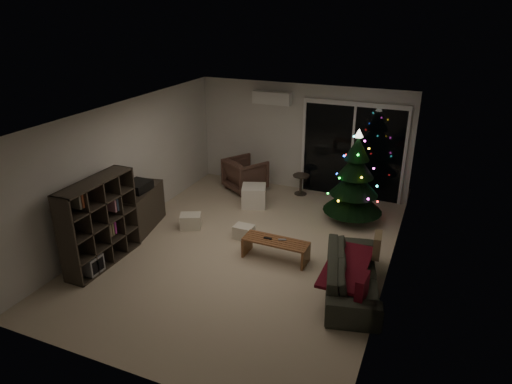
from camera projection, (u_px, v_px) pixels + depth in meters
The scene contains 18 objects.
room at pixel (296, 175), 9.01m from camera, with size 6.50×7.51×2.60m.
bookshelf at pixel (91, 221), 7.70m from camera, with size 0.38×1.52×1.52m, color #2B251D, non-canonical shape.
media_cabinet at pixel (140, 209), 8.95m from camera, with size 0.49×1.30×0.81m, color #2B251D.
stereo at pixel (138, 186), 8.76m from camera, with size 0.41×0.49×0.17m, color black.
armchair at pixel (245, 174), 10.82m from camera, with size 0.82×0.85×0.77m, color #4C3026.
ottoman at pixel (254, 196), 10.02m from camera, with size 0.51×0.51×0.46m, color white.
cardboard_box_a at pixel (191, 221), 9.06m from camera, with size 0.40×0.31×0.29m, color silver.
cardboard_box_b at pixel (244, 232), 8.68m from camera, with size 0.37×0.28×0.26m, color silver.
side_table at pixel (301, 185), 10.62m from camera, with size 0.38×0.38×0.48m, color #2B251D.
floor_lamp at pixel (267, 149), 11.20m from camera, with size 0.26×0.26×1.64m, color black.
sofa at pixel (352, 275), 7.03m from camera, with size 1.99×0.78×0.58m, color black.
sofa_throw at pixel (347, 266), 7.02m from camera, with size 0.62×1.44×0.05m, color maroon.
cushion_a at pixel (377, 245), 7.41m from camera, with size 0.11×0.38×0.38m, color #937454.
cushion_b at pixel (362, 288), 6.30m from camera, with size 0.11×0.38×0.38m, color maroon.
coffee_table at pixel (276, 250), 7.95m from camera, with size 1.16×0.40×0.37m, color brown, non-canonical shape.
remote_a at pixel (268, 238), 7.93m from camera, with size 0.14×0.04×0.02m, color black.
remote_b at pixel (282, 240), 7.89m from camera, with size 0.13×0.04×0.02m, color slate.
christmas_tree at pixel (355, 176), 9.07m from camera, with size 1.20×1.20×1.93m, color black.
Camera 1 is at (3.01, -6.59, 4.20)m, focal length 32.00 mm.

